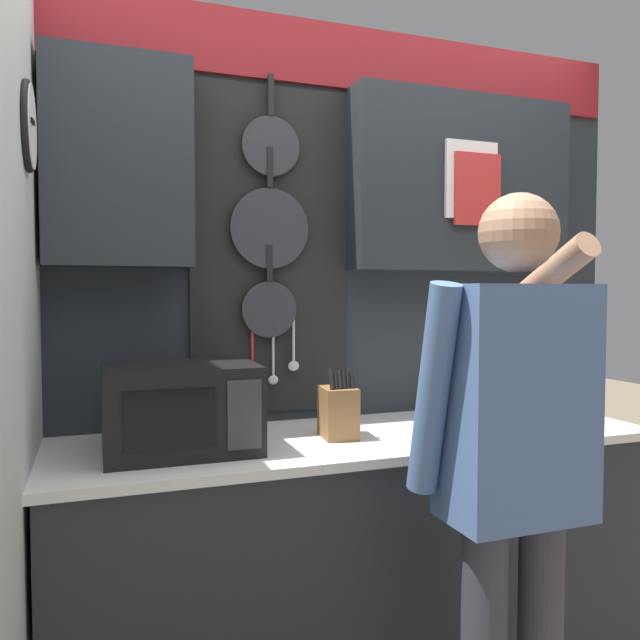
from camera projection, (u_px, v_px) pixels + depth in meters
base_cabinet_counter at (359, 565)px, 2.19m from camera, size 2.07×0.65×0.93m
back_wall_unit at (337, 272)px, 2.43m from camera, size 2.64×0.23×2.45m
side_wall at (7, 373)px, 1.44m from camera, size 0.07×1.60×2.45m
microwave at (181, 408)px, 1.94m from camera, size 0.46×0.36×0.27m
knife_block at (338, 411)px, 2.12m from camera, size 0.12×0.16×0.24m
utensil_crock at (520, 400)px, 2.37m from camera, size 0.10×0.10×0.31m
person at (513, 451)px, 1.65m from camera, size 0.54×0.61×1.68m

